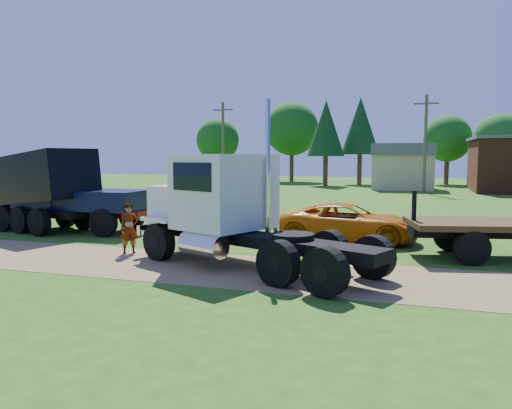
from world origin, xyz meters
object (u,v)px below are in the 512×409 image
(black_dump_truck, at_px, (26,185))
(navy_truck, at_px, (62,194))
(white_semi_tractor, at_px, (226,208))
(spectator_a, at_px, (129,229))
(orange_pickup, at_px, (348,223))

(black_dump_truck, relative_size, navy_truck, 1.16)
(white_semi_tractor, bearing_deg, black_dump_truck, -176.71)
(navy_truck, height_order, spectator_a, navy_truck)
(black_dump_truck, bearing_deg, orange_pickup, 19.09)
(white_semi_tractor, height_order, spectator_a, white_semi_tractor)
(orange_pickup, relative_size, spectator_a, 3.09)
(orange_pickup, xyz_separation_m, spectator_a, (-6.90, -4.86, 0.12))
(spectator_a, bearing_deg, orange_pickup, -13.06)
(black_dump_truck, height_order, orange_pickup, black_dump_truck)
(orange_pickup, bearing_deg, spectator_a, 123.35)
(navy_truck, xyz_separation_m, orange_pickup, (12.87, 0.92, -0.90))
(spectator_a, bearing_deg, black_dump_truck, 105.39)
(orange_pickup, bearing_deg, black_dump_truck, 91.43)
(navy_truck, height_order, orange_pickup, navy_truck)
(black_dump_truck, relative_size, spectator_a, 4.98)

